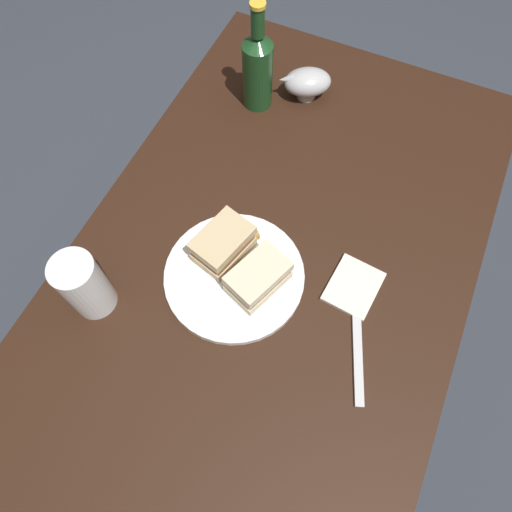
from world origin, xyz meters
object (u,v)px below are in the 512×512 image
plate (234,276)px  gravy_boat (307,82)px  sandwich_half_right (223,244)px  cider_bottle (258,68)px  sandwich_half_left (260,279)px  fork (358,355)px  napkin (354,286)px  pint_glass (86,288)px

plate → gravy_boat: gravy_boat is taller
sandwich_half_right → cider_bottle: size_ratio=0.50×
sandwich_half_left → fork: sandwich_half_left is taller
plate → sandwich_half_left: 0.07m
plate → napkin: bearing=-70.6°
sandwich_half_right → cider_bottle: bearing=15.2°
pint_glass → sandwich_half_right: bearing=-43.5°
sandwich_half_left → sandwich_half_right: sandwich_half_right is taller
sandwich_half_right → pint_glass: size_ratio=0.88×
plate → sandwich_half_right: (0.04, 0.04, 0.04)m
plate → pint_glass: (-0.15, 0.22, 0.06)m
plate → gravy_boat: bearing=5.9°
cider_bottle → pint_glass: bearing=173.2°
sandwich_half_left → cider_bottle: bearing=25.0°
sandwich_half_left → gravy_boat: (0.50, 0.11, -0.00)m
sandwich_half_left → napkin: sandwich_half_left is taller
sandwich_half_right → fork: sandwich_half_right is taller
pint_glass → gravy_boat: 0.67m
cider_bottle → sandwich_half_left: bearing=-155.0°
sandwich_half_right → fork: bearing=-105.1°
sandwich_half_left → fork: bearing=-102.5°
pint_glass → napkin: bearing=-62.4°
pint_glass → cider_bottle: cider_bottle is taller
sandwich_half_left → cider_bottle: cider_bottle is taller
cider_bottle → plate: bearing=-161.2°
plate → sandwich_half_right: 0.07m
plate → sandwich_half_left: sandwich_half_left is taller
sandwich_half_left → gravy_boat: bearing=12.0°
pint_glass → fork: (0.10, -0.49, -0.06)m
plate → fork: 0.27m
plate → sandwich_half_left: bearing=-89.2°
sandwich_half_left → sandwich_half_right: bearing=69.2°
sandwich_half_left → gravy_boat: 0.51m
gravy_boat → cider_bottle: size_ratio=0.52×
sandwich_half_right → napkin: 0.26m
sandwich_half_left → pint_glass: bearing=119.2°
sandwich_half_right → gravy_boat: sandwich_half_right is taller
napkin → pint_glass: bearing=117.6°
cider_bottle → napkin: 0.52m
gravy_boat → cider_bottle: bearing=123.3°
plate → pint_glass: size_ratio=1.85×
pint_glass → sandwich_half_left: bearing=-60.8°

